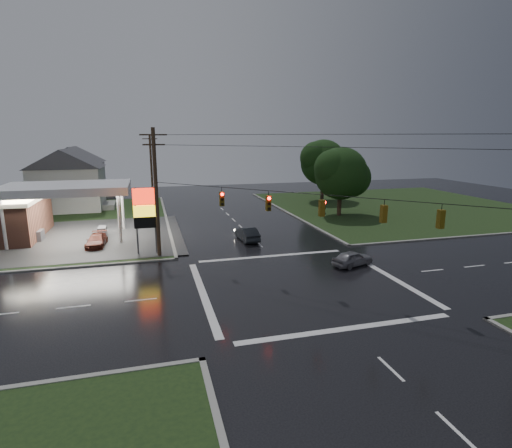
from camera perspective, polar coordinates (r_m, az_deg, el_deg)
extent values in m
plane|color=black|center=(28.90, 6.46, -8.49)|extent=(120.00, 120.00, 0.00)
cube|color=black|center=(54.42, -31.82, -0.31)|extent=(36.00, 36.00, 0.08)
cube|color=black|center=(63.36, 19.84, 2.39)|extent=(36.00, 36.00, 0.08)
cube|color=#2D2D2D|center=(45.31, -27.35, -1.98)|extent=(26.00, 18.00, 0.02)
cylinder|color=silver|center=(42.77, -32.39, -0.01)|extent=(0.30, 0.30, 5.00)
cylinder|color=silver|center=(40.89, -18.93, 0.78)|extent=(0.30, 0.30, 5.00)
cylinder|color=silver|center=(48.43, -30.38, 1.47)|extent=(0.30, 0.30, 5.00)
cylinder|color=silver|center=(46.78, -18.50, 2.21)|extent=(0.30, 0.30, 5.00)
cube|color=silver|center=(44.04, -25.46, 4.61)|extent=(12.00, 8.00, 0.80)
cube|color=white|center=(44.09, -25.41, 4.07)|extent=(11.40, 7.40, 0.04)
cube|color=#59595E|center=(45.44, -28.63, -1.48)|extent=(0.80, 1.60, 1.10)
cube|color=#59595E|center=(44.39, -21.10, -1.08)|extent=(0.80, 1.60, 1.10)
cylinder|color=#59595E|center=(36.29, -16.72, 0.33)|extent=(0.16, 0.16, 6.00)
cylinder|color=#59595E|center=(36.28, -14.20, 0.47)|extent=(0.16, 0.16, 6.00)
cube|color=red|center=(35.90, -15.66, 3.84)|extent=(2.00, 0.35, 1.40)
cube|color=yellow|center=(36.11, -15.54, 1.80)|extent=(2.00, 0.35, 1.00)
cube|color=black|center=(36.30, -15.45, 0.25)|extent=(2.00, 0.35, 1.00)
cylinder|color=#382619|center=(34.87, -14.05, 4.18)|extent=(0.32, 0.32, 11.00)
cube|color=#382619|center=(34.54, -14.49, 12.25)|extent=(2.20, 0.12, 0.12)
cube|color=#382619|center=(34.55, -14.41, 10.92)|extent=(1.80, 0.12, 0.12)
cylinder|color=#382619|center=(63.24, -14.70, 7.47)|extent=(0.32, 0.32, 10.50)
cube|color=#382619|center=(63.04, -14.94, 11.68)|extent=(2.20, 0.12, 0.12)
cube|color=#382619|center=(63.05, -14.90, 10.96)|extent=(1.80, 0.12, 0.12)
cube|color=#59470C|center=(30.63, -4.91, 3.60)|extent=(0.34, 0.34, 1.10)
cylinder|color=#FF0C07|center=(30.38, -4.85, 4.25)|extent=(0.22, 0.08, 0.22)
cube|color=#59470C|center=(28.55, 1.77, 2.99)|extent=(0.34, 0.34, 1.10)
cylinder|color=#FF0C07|center=(28.30, 1.90, 3.69)|extent=(0.22, 0.08, 0.22)
cube|color=#59470C|center=(26.92, 9.37, 2.25)|extent=(0.34, 0.34, 1.10)
cylinder|color=#FF0C07|center=(26.94, 9.79, 3.07)|extent=(0.08, 0.22, 0.22)
cube|color=#59470C|center=(25.83, 17.77, 1.39)|extent=(0.34, 0.34, 1.10)
cylinder|color=#FF0C07|center=(25.92, 17.58, 2.30)|extent=(0.22, 0.08, 0.22)
cube|color=#59470C|center=(25.38, 24.88, 0.64)|extent=(0.34, 0.34, 1.10)
cylinder|color=#FF0C07|center=(25.46, 24.67, 1.56)|extent=(0.22, 0.08, 0.22)
cube|color=silver|center=(62.42, -25.19, 4.56)|extent=(9.00, 8.00, 6.00)
cube|color=gray|center=(62.08, -20.16, 2.51)|extent=(1.60, 4.80, 0.80)
cube|color=silver|center=(74.35, -24.43, 5.71)|extent=(9.00, 8.00, 6.00)
cube|color=gray|center=(73.99, -20.20, 4.00)|extent=(1.60, 4.80, 0.80)
cylinder|color=black|center=(53.43, 11.86, 3.82)|extent=(0.56, 0.56, 5.04)
sphere|color=black|center=(53.07, 12.01, 7.09)|extent=(6.80, 6.80, 6.80)
sphere|color=black|center=(54.19, 13.45, 6.45)|extent=(5.10, 5.10, 5.10)
sphere|color=black|center=(52.05, 10.90, 7.83)|extent=(4.76, 4.76, 4.76)
cylinder|color=black|center=(65.40, 9.47, 5.70)|extent=(0.56, 0.56, 5.60)
sphere|color=black|center=(65.10, 9.58, 8.67)|extent=(7.20, 7.20, 7.20)
sphere|color=black|center=(66.19, 10.88, 8.07)|extent=(5.40, 5.40, 5.40)
sphere|color=black|center=(64.10, 8.57, 9.37)|extent=(5.04, 5.04, 5.04)
imported|color=black|center=(40.08, -1.29, -1.40)|extent=(1.74, 4.33, 1.40)
imported|color=slate|center=(33.34, 13.63, -4.78)|extent=(3.91, 2.52, 1.24)
imported|color=#5C2115|center=(40.87, -21.82, -2.20)|extent=(1.90, 4.12, 1.17)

